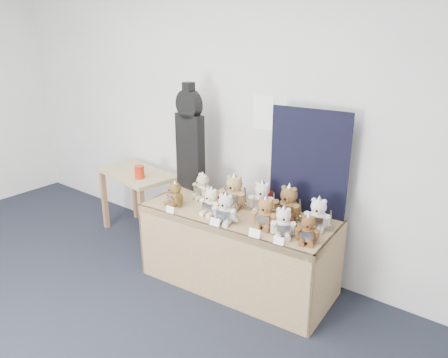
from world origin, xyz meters
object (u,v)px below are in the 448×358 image
Objects in this scene: teddy_front_far_left at (175,195)px; teddy_front_right at (265,214)px; side_table at (137,183)px; red_cup at (139,172)px; teddy_front_centre at (226,209)px; teddy_front_far_right at (283,223)px; teddy_back_centre_right at (262,198)px; teddy_back_right at (288,204)px; teddy_back_end at (318,215)px; teddy_back_left at (202,187)px; teddy_front_left at (211,202)px; teddy_front_end at (308,230)px; teddy_back_centre_left at (234,193)px; display_table at (234,231)px; guitar_case at (190,138)px.

teddy_front_right reaches higher than teddy_front_far_left.
red_cup is (0.18, -0.11, 0.19)m from side_table.
teddy_front_right is (0.29, 0.12, 0.00)m from teddy_front_centre.
side_table is 1.96m from teddy_front_far_right.
red_cup is 0.44× the size of teddy_back_centre_right.
teddy_back_right reaches higher than teddy_back_end.
teddy_back_left is 0.81× the size of teddy_back_right.
red_cup is at bearing 160.36° from teddy_front_right.
teddy_front_left is (0.37, 0.05, 0.01)m from teddy_front_far_left.
teddy_back_right is (1.81, 0.00, 0.23)m from side_table.
teddy_front_end is 0.82m from teddy_back_centre_left.
display_table is 6.46× the size of teddy_back_left.
teddy_front_right reaches higher than teddy_back_left.
teddy_front_far_right is at bearing 1.38° from side_table.
teddy_front_right is at bearing -72.27° from teddy_back_centre_right.
teddy_front_far_left is at bearing 172.31° from teddy_front_right.
display_table is at bearing -14.08° from guitar_case.
teddy_back_left is 0.93× the size of teddy_back_end.
guitar_case is 3.88× the size of teddy_front_far_right.
teddy_front_end is at bearing -4.39° from red_cup.
teddy_front_far_left is 0.86× the size of teddy_back_end.
display_table is at bearing -142.15° from teddy_back_centre_right.
guitar_case is 0.74m from teddy_front_left.
teddy_front_centre is 0.98× the size of teddy_back_end.
teddy_back_left is (0.97, -0.07, 0.20)m from side_table.
teddy_back_right is at bearing 82.46° from teddy_front_far_right.
teddy_back_right reaches higher than red_cup.
teddy_back_centre_left is at bearing 143.65° from teddy_front_right.
teddy_front_far_left is at bearing 152.67° from teddy_front_far_right.
teddy_back_left is at bearing 2.71° from red_cup.
teddy_back_end reaches higher than teddy_front_right.
guitar_case is at bearing 134.86° from teddy_front_far_left.
teddy_front_end is at bearing -0.08° from teddy_front_left.
teddy_front_right is at bearing -9.73° from guitar_case.
teddy_front_end is 0.25m from teddy_back_end.
teddy_back_centre_left is (-0.10, 0.13, 0.28)m from display_table.
teddy_front_end reaches higher than display_table.
teddy_front_far_left is at bearing -11.54° from side_table.
red_cup is 0.47× the size of teddy_front_centre.
teddy_back_centre_left is (-0.80, 0.19, 0.04)m from teddy_front_end.
display_table is 0.98m from guitar_case.
guitar_case is 0.70m from teddy_back_centre_left.
teddy_front_right is 0.19m from teddy_front_far_right.
teddy_front_centre is 0.38m from teddy_back_centre_right.
guitar_case is (0.73, 0.05, 0.59)m from side_table.
teddy_front_right reaches higher than teddy_front_end.
side_table is 2.15m from teddy_front_end.
teddy_front_end is 0.91× the size of teddy_back_left.
teddy_back_left is 0.79× the size of teddy_back_centre_left.
teddy_front_end is at bearing -6.83° from teddy_front_centre.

